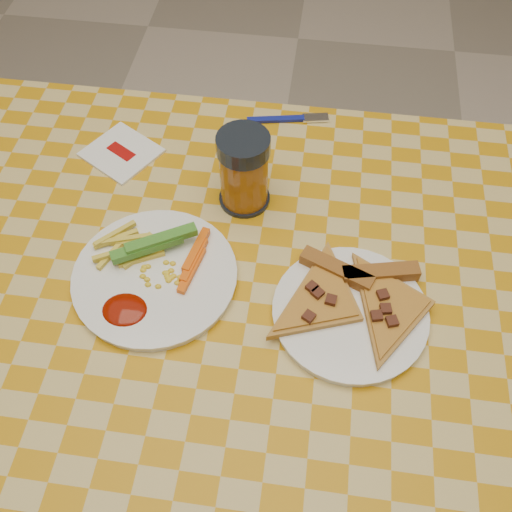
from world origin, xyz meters
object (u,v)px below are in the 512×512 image
object	(u,v)px
table	(218,322)
drink_glass	(244,171)
plate_left	(155,277)
plate_right	(350,313)

from	to	relation	value
table	drink_glass	world-z (taller)	drink_glass
table	plate_left	xyz separation A→B (m)	(-0.09, 0.02, 0.08)
plate_left	table	bearing A→B (deg)	-12.19
table	drink_glass	bearing A→B (deg)	85.65
plate_left	plate_right	distance (m)	0.29
table	plate_left	size ratio (longest dim) A/B	5.34
plate_left	plate_right	size ratio (longest dim) A/B	1.10
plate_right	drink_glass	size ratio (longest dim) A/B	1.60
plate_left	plate_right	bearing A→B (deg)	-4.47
plate_left	drink_glass	xyz separation A→B (m)	(0.11, 0.17, 0.06)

